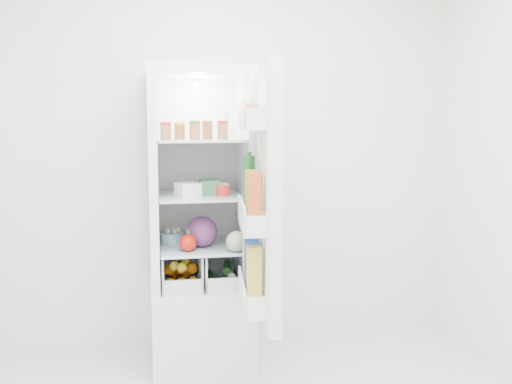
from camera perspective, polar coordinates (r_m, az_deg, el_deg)
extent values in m
cube|color=white|center=(3.72, -2.97, 4.17)|extent=(3.00, 0.02, 2.60)
cube|color=white|center=(0.86, 24.11, -6.51)|extent=(3.00, 0.02, 2.60)
cube|color=white|center=(3.63, -5.46, -12.92)|extent=(0.60, 0.60, 0.50)
cube|color=white|center=(3.42, -5.77, 11.84)|extent=(0.60, 0.60, 0.05)
cube|color=white|center=(3.70, -5.99, 1.40)|extent=(0.60, 0.05, 1.25)
cube|color=white|center=(3.42, -10.24, 0.85)|extent=(0.05, 0.60, 1.25)
cube|color=white|center=(3.46, -1.10, 1.04)|extent=(0.05, 0.60, 1.25)
cube|color=white|center=(3.67, -5.96, 1.36)|extent=(0.50, 0.01, 1.25)
sphere|color=white|center=(3.62, -6.03, 10.54)|extent=(0.05, 0.05, 0.05)
cube|color=silver|center=(3.47, -5.52, -5.43)|extent=(0.49, 0.53, 0.01)
cube|color=silver|center=(3.41, -5.59, -0.35)|extent=(0.49, 0.53, 0.02)
cube|color=silver|center=(3.39, -5.65, 5.20)|extent=(0.49, 0.53, 0.02)
cylinder|color=#B21919|center=(3.24, -9.01, 5.94)|extent=(0.06, 0.06, 0.08)
cylinder|color=gold|center=(3.29, -7.63, 5.99)|extent=(0.06, 0.06, 0.08)
cylinder|color=#267226|center=(3.22, -6.13, 5.98)|extent=(0.06, 0.06, 0.08)
cylinder|color=brown|center=(3.32, -4.88, 6.04)|extent=(0.06, 0.06, 0.08)
cylinder|color=#B21919|center=(3.26, -3.35, 6.03)|extent=(0.06, 0.06, 0.08)
cylinder|color=white|center=(3.43, -3.04, 6.69)|extent=(0.06, 0.06, 0.16)
cube|color=white|center=(3.32, -6.83, 0.24)|extent=(0.16, 0.16, 0.08)
cube|color=white|center=(3.42, -4.05, 0.39)|extent=(0.15, 0.15, 0.07)
cylinder|color=red|center=(3.35, -3.32, 0.17)|extent=(0.11, 0.11, 0.06)
cube|color=silver|center=(3.56, -6.78, 0.37)|extent=(0.18, 0.16, 0.04)
cube|color=#3A814C|center=(3.41, -4.72, 0.51)|extent=(0.11, 0.15, 0.09)
sphere|color=#4C1C52|center=(3.40, -5.45, -3.96)|extent=(0.18, 0.18, 0.18)
sphere|color=red|center=(3.30, -6.80, -5.06)|extent=(0.10, 0.10, 0.10)
cylinder|color=#91C2D9|center=(3.52, -8.32, -4.57)|extent=(0.17, 0.17, 0.07)
sphere|color=#9AB587|center=(3.27, -1.98, -4.97)|extent=(0.12, 0.12, 0.12)
sphere|color=orange|center=(3.39, -8.51, -9.10)|extent=(0.07, 0.07, 0.07)
sphere|color=orange|center=(3.39, -7.40, -9.07)|extent=(0.07, 0.07, 0.07)
sphere|color=orange|center=(3.39, -6.29, -9.03)|extent=(0.07, 0.07, 0.07)
sphere|color=orange|center=(3.49, -8.59, -7.68)|extent=(0.07, 0.07, 0.07)
sphere|color=orange|center=(3.49, -7.52, -7.65)|extent=(0.07, 0.07, 0.07)
sphere|color=orange|center=(3.49, -6.44, -7.62)|extent=(0.07, 0.07, 0.07)
sphere|color=orange|center=(3.62, -8.08, -8.03)|extent=(0.07, 0.07, 0.07)
sphere|color=orange|center=(3.62, -6.96, -7.99)|extent=(0.07, 0.07, 0.07)
sphere|color=yellow|center=(3.42, -8.15, -7.36)|extent=(0.06, 0.06, 0.06)
sphere|color=yellow|center=(3.53, -7.08, -6.88)|extent=(0.06, 0.06, 0.06)
sphere|color=yellow|center=(3.39, -7.44, -7.51)|extent=(0.06, 0.06, 0.06)
cylinder|color=#194A18|center=(3.52, -4.13, -8.56)|extent=(0.09, 0.21, 0.05)
cylinder|color=#194A18|center=(3.57, -2.94, -7.53)|extent=(0.08, 0.21, 0.05)
sphere|color=white|center=(3.41, -3.23, -9.08)|extent=(0.05, 0.05, 0.05)
sphere|color=white|center=(3.43, -2.44, -8.47)|extent=(0.05, 0.05, 0.05)
cube|color=white|center=(2.88, 1.34, -0.20)|extent=(0.12, 0.60, 1.30)
cube|color=white|center=(2.88, 0.65, -0.21)|extent=(0.06, 0.56, 1.26)
cube|color=white|center=(2.85, -0.35, 7.28)|extent=(0.16, 0.51, 0.10)
cube|color=white|center=(2.89, -0.34, -2.68)|extent=(0.16, 0.51, 0.10)
cube|color=white|center=(2.98, -0.34, -10.27)|extent=(0.16, 0.51, 0.10)
sphere|color=#9D6447|center=(2.73, -0.27, 8.55)|extent=(0.05, 0.05, 0.05)
sphere|color=#9D6447|center=(2.81, -0.40, 8.51)|extent=(0.05, 0.05, 0.05)
sphere|color=#9D6447|center=(2.89, -0.52, 8.47)|extent=(0.05, 0.05, 0.05)
sphere|color=#9D6447|center=(2.97, -0.64, 8.44)|extent=(0.05, 0.05, 0.05)
sphere|color=#9D6447|center=(3.05, -0.75, 8.40)|extent=(0.05, 0.05, 0.05)
cylinder|color=#164F21|center=(3.01, -0.67, 1.18)|extent=(0.06, 0.06, 0.26)
cube|color=gold|center=(2.84, -0.41, 0.20)|extent=(0.07, 0.07, 0.20)
cube|color=#CD5224|center=(2.69, -0.16, -0.18)|extent=(0.07, 0.07, 0.20)
cube|color=silver|center=(3.08, -0.66, -6.42)|extent=(0.08, 0.08, 0.24)
cube|color=blue|center=(2.94, -0.45, -7.10)|extent=(0.08, 0.08, 0.24)
cube|color=gold|center=(2.79, -0.21, -7.86)|extent=(0.08, 0.08, 0.24)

